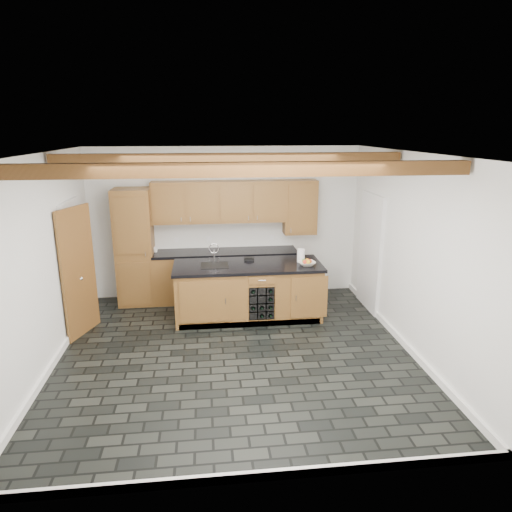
{
  "coord_description": "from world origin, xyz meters",
  "views": [
    {
      "loc": [
        -0.38,
        -5.92,
        3.11
      ],
      "look_at": [
        0.38,
        0.8,
        1.21
      ],
      "focal_mm": 32.0,
      "sensor_mm": 36.0,
      "label": 1
    }
  ],
  "objects_px": {
    "fruit_bowl": "(307,263)",
    "island": "(248,291)",
    "kitchen_scale": "(249,259)",
    "paper_towel": "(301,256)"
  },
  "relations": [
    {
      "from": "island",
      "to": "kitchen_scale",
      "type": "relative_size",
      "value": 13.71
    },
    {
      "from": "fruit_bowl",
      "to": "island",
      "type": "bearing_deg",
      "value": 170.45
    },
    {
      "from": "fruit_bowl",
      "to": "paper_towel",
      "type": "bearing_deg",
      "value": 105.45
    },
    {
      "from": "island",
      "to": "paper_towel",
      "type": "height_order",
      "value": "paper_towel"
    },
    {
      "from": "island",
      "to": "kitchen_scale",
      "type": "xyz_separation_m",
      "value": [
        0.04,
        0.25,
        0.49
      ]
    },
    {
      "from": "island",
      "to": "fruit_bowl",
      "type": "height_order",
      "value": "fruit_bowl"
    },
    {
      "from": "kitchen_scale",
      "to": "fruit_bowl",
      "type": "bearing_deg",
      "value": -17.68
    },
    {
      "from": "kitchen_scale",
      "to": "island",
      "type": "bearing_deg",
      "value": -92.28
    },
    {
      "from": "fruit_bowl",
      "to": "paper_towel",
      "type": "xyz_separation_m",
      "value": [
        -0.06,
        0.21,
        0.08
      ]
    },
    {
      "from": "island",
      "to": "paper_towel",
      "type": "relative_size",
      "value": 10.94
    }
  ]
}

